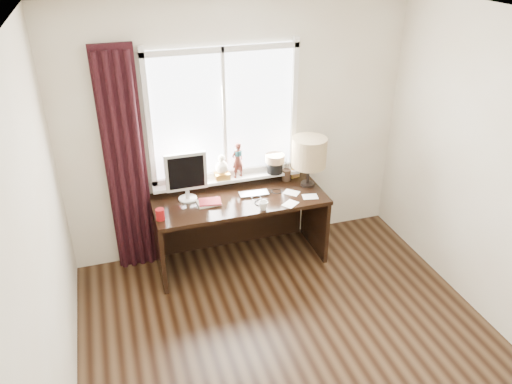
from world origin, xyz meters
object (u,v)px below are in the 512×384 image
object	(u,v)px
red_cup	(160,214)
desk	(237,214)
monitor	(186,174)
table_lamp	(309,153)
mug	(263,205)
laptop	(254,194)

from	to	relation	value
red_cup	desk	bearing A→B (deg)	19.04
monitor	table_lamp	bearing A→B (deg)	-3.46
red_cup	desk	size ratio (longest dim) A/B	0.06
mug	table_lamp	xyz separation A→B (m)	(0.59, 0.34, 0.32)
laptop	mug	xyz separation A→B (m)	(-0.01, -0.31, 0.03)
laptop	red_cup	size ratio (longest dim) A/B	2.75
red_cup	table_lamp	world-z (taller)	table_lamp
laptop	red_cup	xyz separation A→B (m)	(-0.96, -0.20, 0.04)
monitor	laptop	bearing A→B (deg)	-9.27
mug	laptop	bearing A→B (deg)	88.87
mug	monitor	bearing A→B (deg)	147.34
mug	desk	size ratio (longest dim) A/B	0.05
laptop	mug	world-z (taller)	mug
desk	monitor	size ratio (longest dim) A/B	3.47
desk	monitor	world-z (taller)	monitor
laptop	monitor	xyz separation A→B (m)	(-0.65, 0.11, 0.27)
mug	table_lamp	world-z (taller)	table_lamp
red_cup	monitor	xyz separation A→B (m)	(0.31, 0.30, 0.22)
table_lamp	desk	bearing A→B (deg)	176.16
mug	desk	bearing A→B (deg)	111.16
red_cup	monitor	size ratio (longest dim) A/B	0.22
laptop	monitor	world-z (taller)	monitor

